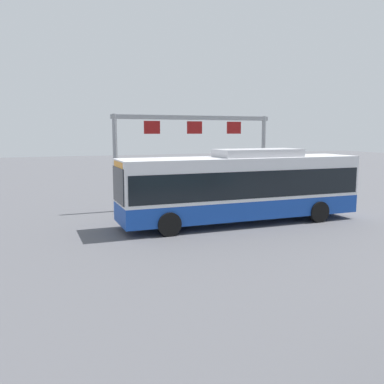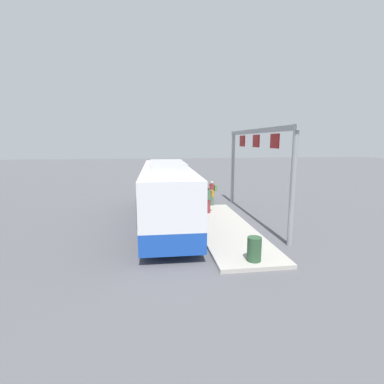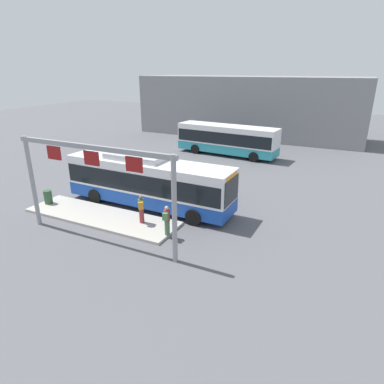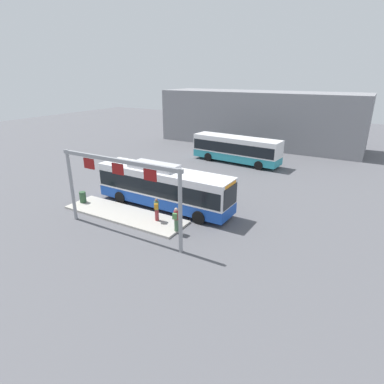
# 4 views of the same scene
# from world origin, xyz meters

# --- Properties ---
(ground_plane) EXTENTS (120.00, 120.00, 0.00)m
(ground_plane) POSITION_xyz_m (0.00, 0.00, 0.00)
(ground_plane) COLOR #56565B
(platform_curb) EXTENTS (10.00, 2.80, 0.16)m
(platform_curb) POSITION_xyz_m (-1.65, -2.85, 0.08)
(platform_curb) COLOR #B2ADA3
(platform_curb) RESTS_ON ground
(bus_main) EXTENTS (11.54, 2.84, 3.46)m
(bus_main) POSITION_xyz_m (-0.01, 0.00, 1.81)
(bus_main) COLOR #1947AD
(bus_main) RESTS_ON ground
(bus_background_left) EXTENTS (10.82, 3.48, 3.10)m
(bus_background_left) POSITION_xyz_m (-0.32, 15.45, 1.78)
(bus_background_left) COLOR teal
(bus_background_left) RESTS_ON ground
(person_boarding) EXTENTS (0.41, 0.57, 1.67)m
(person_boarding) POSITION_xyz_m (3.29, -3.26, 1.05)
(person_boarding) COLOR #476B4C
(person_boarding) RESTS_ON platform_curb
(person_waiting_near) EXTENTS (0.54, 0.61, 1.67)m
(person_waiting_near) POSITION_xyz_m (1.20, -2.59, 1.05)
(person_waiting_near) COLOR maroon
(person_waiting_near) RESTS_ON platform_curb
(platform_sign_gantry) EXTENTS (9.53, 0.24, 5.20)m
(platform_sign_gantry) POSITION_xyz_m (0.24, -5.11, 3.77)
(platform_sign_gantry) COLOR gray
(platform_sign_gantry) RESTS_ON ground
(station_building) EXTENTS (29.29, 8.00, 7.69)m
(station_building) POSITION_xyz_m (-1.77, 27.27, 3.84)
(station_building) COLOR gray
(station_building) RESTS_ON ground
(trash_bin) EXTENTS (0.52, 0.52, 0.90)m
(trash_bin) POSITION_xyz_m (-6.06, -2.85, 0.61)
(trash_bin) COLOR #2D5133
(trash_bin) RESTS_ON platform_curb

